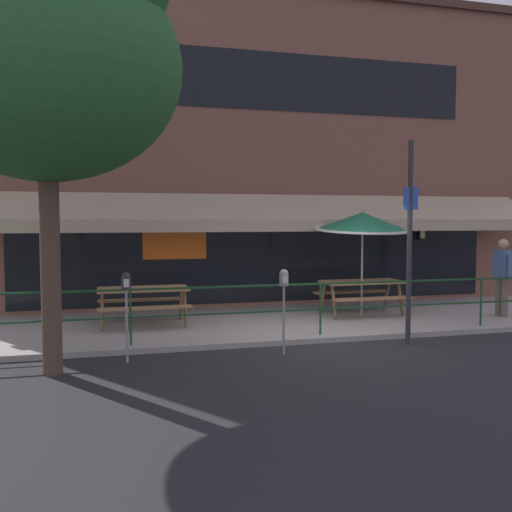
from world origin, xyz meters
name	(u,v)px	position (x,y,z in m)	size (l,w,h in m)	color
ground_plane	(326,343)	(0.00, 0.00, 0.00)	(120.00, 120.00, 0.00)	#232326
patio_deck	(291,321)	(0.00, 2.00, 0.05)	(15.00, 4.00, 0.10)	#9E998E
restaurant_building	(263,150)	(0.00, 4.23, 3.96)	(15.00, 1.60, 7.98)	brown
patio_railing	(321,297)	(0.00, 0.30, 0.80)	(13.84, 0.04, 0.97)	#194723
picnic_table_left	(143,296)	(-3.12, 2.09, 0.71)	(1.80, 1.42, 0.76)	#997047
picnic_table_centre	(362,288)	(1.71, 2.16, 0.71)	(1.80, 1.42, 0.76)	#997047
patio_umbrella_centre	(362,222)	(1.71, 2.15, 2.18)	(2.14, 2.14, 2.38)	#B7B2A8
pedestrian_walking	(502,273)	(4.61, 1.15, 1.06)	(0.27, 0.62, 1.71)	#665B4C
parking_meter_near	(126,290)	(-3.54, -0.48, 1.15)	(0.15, 0.16, 1.42)	gray
parking_meter_far	(284,286)	(-1.01, -0.61, 1.15)	(0.15, 0.16, 1.42)	gray
street_sign_pole	(410,240)	(1.39, -0.45, 1.87)	(0.28, 0.09, 3.63)	#2D2D33
street_tree_curbside	(53,50)	(-4.50, -0.97, 4.60)	(3.82, 3.44, 6.59)	brown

